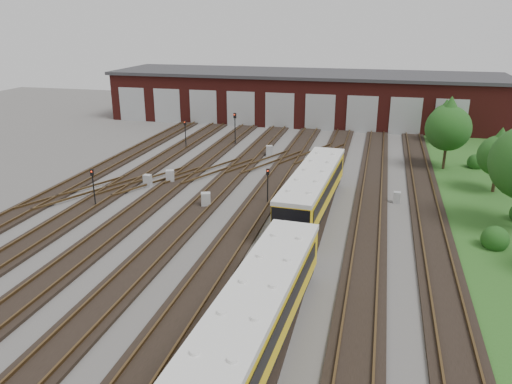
# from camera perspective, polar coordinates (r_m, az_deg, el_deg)

# --- Properties ---
(ground) EXTENTS (120.00, 120.00, 0.00)m
(ground) POSITION_cam_1_polar(r_m,az_deg,el_deg) (31.19, -6.35, -5.68)
(ground) COLOR #4D4A48
(ground) RESTS_ON ground
(track_network) EXTENTS (30.40, 70.00, 0.33)m
(track_network) POSITION_cam_1_polar(r_m,az_deg,el_deg) (31.70, -6.28, -5.03)
(track_network) COLOR black
(track_network) RESTS_ON ground
(maintenance_shed) EXTENTS (51.00, 12.50, 6.35)m
(maintenance_shed) POSITION_cam_1_polar(r_m,az_deg,el_deg) (67.88, 5.43, 10.84)
(maintenance_shed) COLOR #531814
(maintenance_shed) RESTS_ON ground
(grass_verge) EXTENTS (8.00, 55.00, 0.05)m
(grass_verge) POSITION_cam_1_polar(r_m,az_deg,el_deg) (39.67, 26.08, -2.00)
(grass_verge) COLOR #244F1A
(grass_verge) RESTS_ON ground
(metro_train) EXTENTS (3.17, 45.58, 2.78)m
(metro_train) POSITION_cam_1_polar(r_m,az_deg,el_deg) (20.82, 0.21, -13.76)
(metro_train) COLOR black
(metro_train) RESTS_ON ground
(signal_mast_0) EXTENTS (0.26, 0.24, 2.90)m
(signal_mast_0) POSITION_cam_1_polar(r_m,az_deg,el_deg) (37.69, -18.12, 0.95)
(signal_mast_0) COLOR black
(signal_mast_0) RESTS_ON ground
(signal_mast_1) EXTENTS (0.24, 0.22, 3.04)m
(signal_mast_1) POSITION_cam_1_polar(r_m,az_deg,el_deg) (52.78, -8.08, 6.90)
(signal_mast_1) COLOR black
(signal_mast_1) RESTS_ON ground
(signal_mast_2) EXTENTS (0.31, 0.29, 3.51)m
(signal_mast_2) POSITION_cam_1_polar(r_m,az_deg,el_deg) (53.96, -2.42, 7.69)
(signal_mast_2) COLOR black
(signal_mast_2) RESTS_ON ground
(signal_mast_3) EXTENTS (0.25, 0.23, 2.72)m
(signal_mast_3) POSITION_cam_1_polar(r_m,az_deg,el_deg) (36.55, 1.34, 1.21)
(signal_mast_3) COLOR black
(signal_mast_3) RESTS_ON ground
(relay_cabinet_0) EXTENTS (0.82, 0.75, 1.12)m
(relay_cabinet_0) POSITION_cam_1_polar(r_m,az_deg,el_deg) (42.24, -9.79, 1.74)
(relay_cabinet_0) COLOR #A2A4A7
(relay_cabinet_0) RESTS_ON ground
(relay_cabinet_1) EXTENTS (0.62, 0.52, 1.00)m
(relay_cabinet_1) POSITION_cam_1_polar(r_m,az_deg,el_deg) (41.75, -12.29, 1.28)
(relay_cabinet_1) COLOR #A2A4A7
(relay_cabinet_1) RESTS_ON ground
(relay_cabinet_2) EXTENTS (0.83, 0.76, 1.12)m
(relay_cabinet_2) POSITION_cam_1_polar(r_m,az_deg,el_deg) (36.44, -5.75, -0.94)
(relay_cabinet_2) COLOR #A2A4A7
(relay_cabinet_2) RESTS_ON ground
(relay_cabinet_3) EXTENTS (0.75, 0.68, 1.05)m
(relay_cabinet_3) POSITION_cam_1_polar(r_m,az_deg,el_deg) (50.00, 1.52, 4.73)
(relay_cabinet_3) COLOR #A2A4A7
(relay_cabinet_3) RESTS_ON ground
(relay_cabinet_4) EXTENTS (0.52, 0.44, 0.86)m
(relay_cabinet_4) POSITION_cam_1_polar(r_m,az_deg,el_deg) (38.64, 15.79, -0.60)
(relay_cabinet_4) COLOR #A2A4A7
(relay_cabinet_4) RESTS_ON ground
(tree_0) EXTENTS (4.02, 4.02, 6.66)m
(tree_0) POSITION_cam_1_polar(r_m,az_deg,el_deg) (47.83, 21.18, 7.38)
(tree_0) COLOR #312416
(tree_0) RESTS_ON ground
(tree_1) EXTENTS (2.92, 2.92, 4.84)m
(tree_1) POSITION_cam_1_polar(r_m,az_deg,el_deg) (58.66, 20.84, 8.25)
(tree_1) COLOR #312416
(tree_1) RESTS_ON ground
(tree_3) EXTENTS (3.17, 3.17, 5.25)m
(tree_3) POSITION_cam_1_polar(r_m,az_deg,el_deg) (42.94, 26.05, 4.23)
(tree_3) COLOR #312416
(tree_3) RESTS_ON ground
(bush_0) EXTENTS (1.62, 1.62, 1.62)m
(bush_0) POSITION_cam_1_polar(r_m,az_deg,el_deg) (33.15, 25.71, -4.50)
(bush_0) COLOR #184714
(bush_0) RESTS_ON ground
(bush_2) EXTENTS (1.55, 1.55, 1.55)m
(bush_2) POSITION_cam_1_polar(r_m,az_deg,el_deg) (50.03, 23.86, 3.37)
(bush_2) COLOR #184714
(bush_2) RESTS_ON ground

